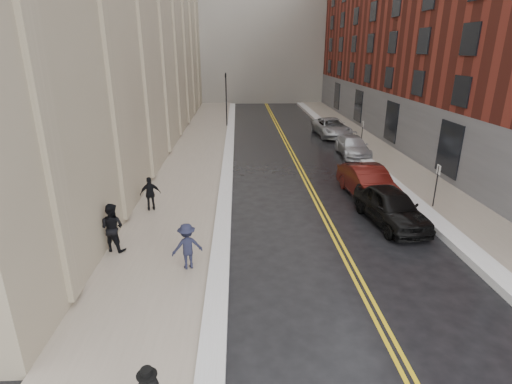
{
  "coord_description": "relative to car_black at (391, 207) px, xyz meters",
  "views": [
    {
      "loc": [
        -1.46,
        -9.55,
        7.34
      ],
      "look_at": [
        -0.75,
        6.39,
        1.6
      ],
      "focal_mm": 28.0,
      "sensor_mm": 36.0,
      "label": 1
    }
  ],
  "objects": [
    {
      "name": "car_maroon",
      "position": [
        0.0,
        3.3,
        0.02
      ],
      "size": [
        2.22,
        5.11,
        1.63
      ],
      "primitive_type": "imported",
      "rotation": [
        0.0,
        0.0,
        0.1
      ],
      "color": "#420F0B",
      "rests_on": "ground"
    },
    {
      "name": "parking_sign_far",
      "position": [
        2.7,
        13.54,
        0.56
      ],
      "size": [
        0.06,
        0.35,
        2.23
      ],
      "color": "black",
      "rests_on": "ground"
    },
    {
      "name": "sidewalk_right",
      "position": [
        3.8,
        9.54,
        -0.72
      ],
      "size": [
        3.0,
        64.0,
        0.15
      ],
      "primitive_type": "cube",
      "color": "gray",
      "rests_on": "ground"
    },
    {
      "name": "snow_ridge_left",
      "position": [
        -7.4,
        9.54,
        -0.67
      ],
      "size": [
        0.7,
        60.8,
        0.26
      ],
      "primitive_type": "cube",
      "color": "white",
      "rests_on": "ground"
    },
    {
      "name": "snow_ridge_right",
      "position": [
        1.95,
        9.54,
        -0.65
      ],
      "size": [
        0.85,
        60.8,
        0.3
      ],
      "primitive_type": "cube",
      "color": "white",
      "rests_on": "ground"
    },
    {
      "name": "traffic_signal",
      "position": [
        -7.8,
        23.54,
        2.29
      ],
      "size": [
        0.18,
        0.15,
        5.2
      ],
      "color": "black",
      "rests_on": "ground"
    },
    {
      "name": "parking_sign_near",
      "position": [
        2.7,
        1.54,
        0.56
      ],
      "size": [
        0.06,
        0.35,
        2.23
      ],
      "color": "black",
      "rests_on": "ground"
    },
    {
      "name": "ground",
      "position": [
        -5.2,
        -6.46,
        -0.8
      ],
      "size": [
        160.0,
        160.0,
        0.0
      ],
      "primitive_type": "plane",
      "color": "black",
      "rests_on": "ground"
    },
    {
      "name": "pedestrian_a",
      "position": [
        -11.4,
        -2.29,
        0.29
      ],
      "size": [
        1.09,
        0.96,
        1.88
      ],
      "primitive_type": "imported",
      "rotation": [
        0.0,
        0.0,
        2.83
      ],
      "color": "black",
      "rests_on": "sidewalk_left"
    },
    {
      "name": "lane_stripe_a",
      "position": [
        -2.82,
        9.54,
        -0.8
      ],
      "size": [
        0.12,
        64.0,
        0.01
      ],
      "primitive_type": "cube",
      "color": "gold",
      "rests_on": "ground"
    },
    {
      "name": "building_right",
      "position": [
        12.3,
        16.54,
        8.2
      ],
      "size": [
        14.0,
        50.0,
        18.0
      ],
      "primitive_type": "cube",
      "color": "maroon",
      "rests_on": "ground"
    },
    {
      "name": "car_silver_far",
      "position": [
        1.6,
        18.9,
        -0.03
      ],
      "size": [
        2.87,
        5.67,
        1.54
      ],
      "primitive_type": "imported",
      "rotation": [
        0.0,
        0.0,
        0.06
      ],
      "color": "#ABAEB3",
      "rests_on": "ground"
    },
    {
      "name": "pedestrian_b",
      "position": [
        -8.47,
        -3.71,
        0.18
      ],
      "size": [
        1.2,
        0.91,
        1.65
      ],
      "primitive_type": "imported",
      "rotation": [
        0.0,
        0.0,
        3.46
      ],
      "color": "#1C1E33",
      "rests_on": "sidewalk_left"
    },
    {
      "name": "car_silver_near",
      "position": [
        1.6,
        11.98,
        -0.11
      ],
      "size": [
        2.04,
        4.77,
        1.37
      ],
      "primitive_type": "imported",
      "rotation": [
        0.0,
        0.0,
        -0.03
      ],
      "color": "#B2B4BA",
      "rests_on": "ground"
    },
    {
      "name": "sidewalk_left",
      "position": [
        -9.7,
        9.54,
        -0.72
      ],
      "size": [
        4.0,
        64.0,
        0.15
      ],
      "primitive_type": "cube",
      "color": "gray",
      "rests_on": "ground"
    },
    {
      "name": "car_black",
      "position": [
        0.0,
        0.0,
        0.0
      ],
      "size": [
        2.48,
        4.89,
        1.6
      ],
      "primitive_type": "imported",
      "rotation": [
        0.0,
        0.0,
        0.13
      ],
      "color": "black",
      "rests_on": "ground"
    },
    {
      "name": "lane_stripe_b",
      "position": [
        -2.58,
        9.54,
        -0.8
      ],
      "size": [
        0.12,
        64.0,
        0.01
      ],
      "primitive_type": "cube",
      "color": "gold",
      "rests_on": "ground"
    },
    {
      "name": "pedestrian_c",
      "position": [
        -10.82,
        1.7,
        0.16
      ],
      "size": [
        1.02,
        0.63,
        1.61
      ],
      "primitive_type": "imported",
      "rotation": [
        0.0,
        0.0,
        3.41
      ],
      "color": "black",
      "rests_on": "sidewalk_left"
    }
  ]
}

